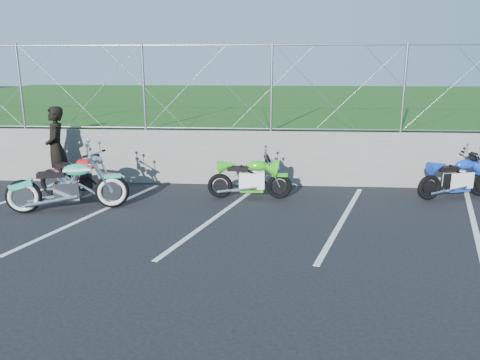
# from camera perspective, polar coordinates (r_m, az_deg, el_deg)

# --- Properties ---
(ground) EXTENTS (90.00, 90.00, 0.00)m
(ground) POSITION_cam_1_polar(r_m,az_deg,el_deg) (8.11, -3.63, -6.72)
(ground) COLOR black
(ground) RESTS_ON ground
(retaining_wall) EXTENTS (30.00, 0.22, 1.30)m
(retaining_wall) POSITION_cam_1_polar(r_m,az_deg,el_deg) (11.28, -1.37, 2.80)
(retaining_wall) COLOR slate
(retaining_wall) RESTS_ON ground
(grass_field) EXTENTS (30.00, 20.00, 1.30)m
(grass_field) POSITION_cam_1_polar(r_m,az_deg,el_deg) (21.14, 1.15, 8.26)
(grass_field) COLOR #194713
(grass_field) RESTS_ON ground
(chain_link_fence) EXTENTS (28.00, 0.03, 2.00)m
(chain_link_fence) POSITION_cam_1_polar(r_m,az_deg,el_deg) (11.06, -1.42, 11.20)
(chain_link_fence) COLOR gray
(chain_link_fence) RESTS_ON retaining_wall
(parking_lines) EXTENTS (18.29, 4.31, 0.01)m
(parking_lines) POSITION_cam_1_polar(r_m,az_deg,el_deg) (8.99, 4.84, -4.58)
(parking_lines) COLOR silver
(parking_lines) RESTS_ON ground
(cruiser_turquoise) EXTENTS (2.29, 0.87, 1.17)m
(cruiser_turquoise) POSITION_cam_1_polar(r_m,az_deg,el_deg) (9.86, -20.06, -0.88)
(cruiser_turquoise) COLOR black
(cruiser_turquoise) RESTS_ON ground
(naked_orange) EXTENTS (2.05, 0.75, 1.04)m
(naked_orange) POSITION_cam_1_polar(r_m,az_deg,el_deg) (10.59, -18.79, 0.11)
(naked_orange) COLOR black
(naked_orange) RESTS_ON ground
(sportbike_green) EXTENTS (1.83, 0.65, 0.95)m
(sportbike_green) POSITION_cam_1_polar(r_m,az_deg,el_deg) (10.09, 1.33, 0.01)
(sportbike_green) COLOR black
(sportbike_green) RESTS_ON ground
(sportbike_blue) EXTENTS (1.80, 0.75, 0.96)m
(sportbike_blue) POSITION_cam_1_polar(r_m,az_deg,el_deg) (11.16, 24.97, 0.07)
(sportbike_blue) COLOR black
(sportbike_blue) RESTS_ON ground
(person_standing) EXTENTS (0.69, 0.82, 1.90)m
(person_standing) POSITION_cam_1_polar(r_m,az_deg,el_deg) (11.62, -21.48, 3.66)
(person_standing) COLOR black
(person_standing) RESTS_ON ground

